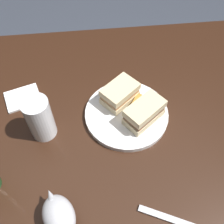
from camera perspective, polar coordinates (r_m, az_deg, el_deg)
ground_plane at (r=1.51m, az=-1.92°, el=-17.62°), size 6.00×6.00×0.00m
dining_table at (r=1.16m, az=-2.43°, el=-11.96°), size 1.26×0.89×0.75m
plate at (r=0.84m, az=3.31°, el=-0.42°), size 0.26×0.26×0.02m
sandwich_half_left at (r=0.79m, az=7.12°, el=-0.11°), size 0.14×0.13×0.07m
sandwich_half_right at (r=0.84m, az=1.86°, el=3.99°), size 0.13×0.13×0.06m
potato_wedge_front at (r=0.85m, az=6.44°, el=1.89°), size 0.05×0.04×0.01m
potato_wedge_middle at (r=0.85m, az=5.45°, el=2.38°), size 0.04×0.05×0.02m
potato_wedge_back at (r=0.85m, az=9.19°, el=1.83°), size 0.04×0.05×0.02m
potato_wedge_left_edge at (r=0.83m, az=8.93°, el=0.55°), size 0.05×0.05×0.02m
pint_glass at (r=0.78m, az=-14.93°, el=-1.74°), size 0.08×0.08×0.14m
gravy_boat at (r=0.68m, az=-11.17°, el=-20.91°), size 0.11×0.13×0.07m
napkin at (r=0.93m, az=-18.45°, el=2.91°), size 0.13×0.12×0.01m
fork at (r=0.72m, az=13.33°, el=-21.65°), size 0.17×0.09×0.01m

